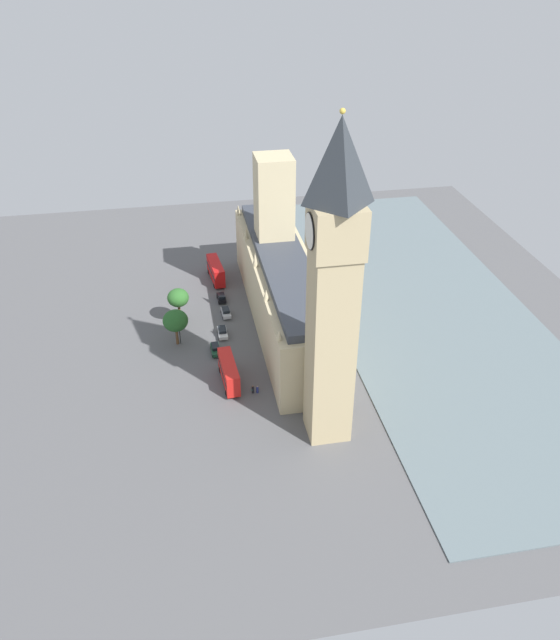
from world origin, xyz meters
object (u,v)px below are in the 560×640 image
object	(u,v)px
double_decker_bus_midblock	(216,270)
car_dark_green_under_trees	(215,349)
car_white_kerbside	(222,332)
pedestrian_opposite_hall	(257,390)
car_black_corner	(221,297)
parliament_building	(282,282)
car_silver_far_end	(226,312)
plane_tree_trailing	(178,298)
clock_tower	(333,288)
double_decker_bus_by_river_gate	(229,372)
street_lamp_slot_10	(179,324)
pedestrian_leading	(253,389)
plane_tree_near_tower	(175,321)

from	to	relation	value
double_decker_bus_midblock	car_dark_green_under_trees	size ratio (longest dim) A/B	2.38
car_white_kerbside	pedestrian_opposite_hall	bearing A→B (deg)	101.64
double_decker_bus_midblock	car_black_corner	size ratio (longest dim) A/B	2.55
parliament_building	double_decker_bus_midblock	size ratio (longest dim) A/B	5.67
car_silver_far_end	car_black_corner	bearing A→B (deg)	-90.28
car_black_corner	plane_tree_trailing	bearing A→B (deg)	-143.37
car_silver_far_end	car_dark_green_under_trees	world-z (taller)	same
car_black_corner	car_dark_green_under_trees	bearing A→B (deg)	-101.81
parliament_building	clock_tower	world-z (taller)	clock_tower
car_silver_far_end	car_dark_green_under_trees	bearing A→B (deg)	72.50
car_dark_green_under_trees	car_black_corner	bearing A→B (deg)	-100.60
double_decker_bus_by_river_gate	plane_tree_trailing	distance (m)	24.46
clock_tower	car_dark_green_under_trees	distance (m)	41.24
car_dark_green_under_trees	plane_tree_trailing	size ratio (longest dim) A/B	0.54
clock_tower	double_decker_bus_by_river_gate	distance (m)	33.42
parliament_building	car_black_corner	world-z (taller)	parliament_building
car_black_corner	car_dark_green_under_trees	distance (m)	20.61
car_dark_green_under_trees	pedestrian_opposite_hall	distance (m)	15.62
car_silver_far_end	street_lamp_slot_10	size ratio (longest dim) A/B	0.64
clock_tower	pedestrian_opposite_hall	xyz separation A→B (m)	(10.04, -12.24, -27.21)
car_silver_far_end	car_dark_green_under_trees	size ratio (longest dim) A/B	0.96
car_dark_green_under_trees	pedestrian_opposite_hall	world-z (taller)	car_dark_green_under_trees
car_white_kerbside	plane_tree_trailing	bearing A→B (deg)	-37.98
parliament_building	car_dark_green_under_trees	size ratio (longest dim) A/B	13.51
double_decker_bus_by_river_gate	street_lamp_slot_10	world-z (taller)	street_lamp_slot_10
parliament_building	car_white_kerbside	xyz separation A→B (m)	(13.55, 4.74, -8.07)
parliament_building	street_lamp_slot_10	bearing A→B (deg)	15.14
pedestrian_leading	plane_tree_near_tower	distance (m)	23.23
parliament_building	double_decker_bus_by_river_gate	xyz separation A→B (m)	(14.00, 21.06, -6.32)
car_dark_green_under_trees	double_decker_bus_by_river_gate	size ratio (longest dim) A/B	0.42
plane_tree_trailing	parliament_building	bearing A→B (deg)	175.44
double_decker_bus_midblock	car_white_kerbside	bearing A→B (deg)	-98.09
pedestrian_opposite_hall	plane_tree_near_tower	world-z (taller)	plane_tree_near_tower
clock_tower	plane_tree_trailing	distance (m)	50.01
pedestrian_opposite_hall	street_lamp_slot_10	world-z (taller)	street_lamp_slot_10
car_black_corner	pedestrian_leading	xyz separation A→B (m)	(-2.20, 34.49, -0.15)
double_decker_bus_midblock	pedestrian_leading	size ratio (longest dim) A/B	6.51
pedestrian_opposite_hall	street_lamp_slot_10	size ratio (longest dim) A/B	0.23
pedestrian_opposite_hall	plane_tree_trailing	size ratio (longest dim) A/B	0.19
double_decker_bus_midblock	plane_tree_trailing	bearing A→B (deg)	-123.41
double_decker_bus_midblock	car_black_corner	world-z (taller)	double_decker_bus_midblock
clock_tower	pedestrian_opposite_hall	bearing A→B (deg)	-50.64
car_silver_far_end	plane_tree_trailing	distance (m)	11.48
parliament_building	street_lamp_slot_10	xyz separation A→B (m)	(22.35, 6.05, -4.28)
car_dark_green_under_trees	double_decker_bus_midblock	bearing A→B (deg)	-97.13
plane_tree_near_tower	car_dark_green_under_trees	bearing A→B (deg)	148.48
parliament_building	car_white_kerbside	size ratio (longest dim) A/B	13.48
parliament_building	car_silver_far_end	world-z (taller)	parliament_building
pedestrian_leading	pedestrian_opposite_hall	size ratio (longest dim) A/B	1.06
car_silver_far_end	plane_tree_near_tower	distance (m)	15.08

